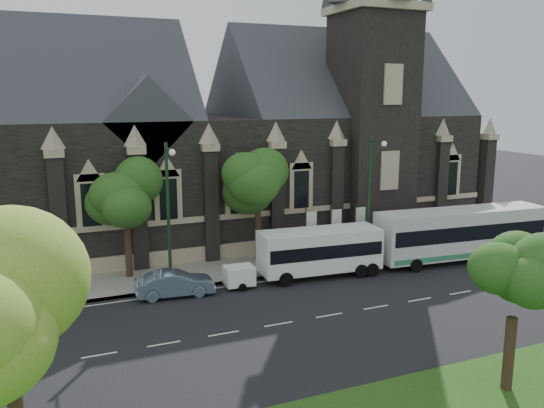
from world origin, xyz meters
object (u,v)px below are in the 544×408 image
banner_flag_left (309,230)px  car_far_red (6,316)px  tree_park_east (515,279)px  tree_walk_right (260,181)px  tree_park_near (14,293)px  banner_flag_right (358,225)px  street_lamp_mid (169,209)px  tree_walk_left (128,191)px  sedan (175,284)px  street_lamp_near (371,193)px  banner_flag_center (334,228)px  tour_coach (461,233)px  box_trailer (239,276)px  shuttle_bus (320,250)px

banner_flag_left → car_far_red: banner_flag_left is taller
tree_park_east → tree_walk_right: tree_walk_right is taller
tree_park_near → banner_flag_right: 28.61m
tree_park_near → street_lamp_mid: size_ratio=0.95×
banner_flag_left → tree_walk_left: bearing=172.0°
tree_park_east → banner_flag_left: 18.46m
tree_park_east → tree_walk_right: (-2.96, 20.04, 1.20)m
tree_walk_left → sedan: (1.80, -4.52, -4.97)m
street_lamp_mid → car_far_red: 10.28m
banner_flag_left → sedan: size_ratio=0.86×
banner_flag_left → banner_flag_right: size_ratio=1.00×
street_lamp_near → car_far_red: street_lamp_near is taller
banner_flag_center → car_far_red: bearing=-168.8°
sedan → street_lamp_mid: bearing=5.2°
banner_flag_left → tour_coach: (10.31, -3.66, -0.35)m
tree_walk_right → sedan: (-7.21, -4.53, -5.05)m
box_trailer → sedan: size_ratio=0.56×
street_lamp_mid → banner_flag_right: size_ratio=2.25×
shuttle_bus → box_trailer: shuttle_bus is taller
banner_flag_center → tour_coach: (8.31, -3.66, -0.35)m
tree_park_east → tree_walk_left: (-11.97, 20.03, 1.12)m
tree_walk_right → street_lamp_mid: bearing=-153.4°
tree_walk_left → banner_flag_left: bearing=-8.0°
street_lamp_mid → banner_flag_left: 10.81m
tree_park_east → sedan: bearing=123.3°
tree_walk_right → tree_walk_left: (-9.01, -0.01, -0.08)m
banner_flag_center → banner_flag_right: (2.00, 0.00, 0.00)m
tree_walk_left → sedan: bearing=-68.3°
tree_park_near → tour_coach: tree_park_near is taller
tree_walk_right → tree_park_east: bearing=-81.6°
street_lamp_mid → banner_flag_center: (12.29, 1.91, -2.73)m
street_lamp_near → box_trailer: size_ratio=3.44×
tree_park_near → car_far_red: (-1.25, 13.57, -5.68)m
banner_flag_center → car_far_red: (-21.31, -4.20, -1.64)m
tour_coach → shuttle_bus: bearing=179.8°
banner_flag_center → shuttle_bus: banner_flag_center is taller
tree_park_east → banner_flag_left: size_ratio=1.57×
banner_flag_center → tour_coach: bearing=-23.8°
street_lamp_mid → banner_flag_center: size_ratio=2.25×
tree_walk_right → street_lamp_near: 7.72m
banner_flag_center → car_far_red: size_ratio=0.92×
tour_coach → shuttle_bus: 10.96m
box_trailer → banner_flag_center: bearing=22.1°
tree_park_near → banner_flag_left: 25.65m
tree_park_east → tour_coach: 18.17m
street_lamp_near → street_lamp_mid: bearing=180.0°
street_lamp_near → banner_flag_right: (0.29, 1.91, -2.73)m
tree_walk_left → tour_coach: (22.39, -5.36, -3.70)m
tree_park_east → sedan: 18.95m
tree_park_east → box_trailer: tree_park_east is taller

